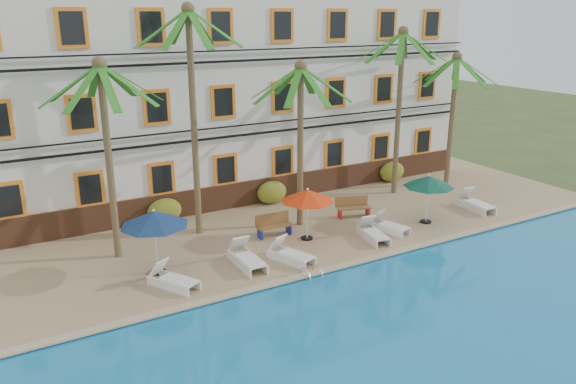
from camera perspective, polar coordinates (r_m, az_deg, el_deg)
ground at (r=21.53m, az=5.10°, el=-7.00°), size 100.00×100.00×0.00m
pool_deck at (r=25.42m, az=-1.33°, el=-2.68°), size 30.00×12.00×0.25m
swimming_pool at (r=16.96m, az=19.19°, el=-14.94°), size 26.00×12.00×0.20m
pool_coping at (r=20.76m, az=6.55°, el=-7.18°), size 30.00×0.35×0.06m
hotel_building at (r=28.54m, az=-6.28°, el=10.34°), size 25.40×6.44×10.22m
palm_a at (r=20.79m, az=-17.99°, el=5.81°), size 4.20×4.20×7.35m
palm_b at (r=22.27m, az=-9.70°, el=9.84°), size 4.20×4.20×9.14m
palm_c at (r=23.11m, az=1.28°, el=7.25°), size 4.20×4.20×6.99m
palm_d at (r=28.02m, az=11.29°, el=10.19°), size 4.20×4.20×8.18m
palm_e at (r=30.33m, az=16.45°, el=8.95°), size 4.20×4.20×6.90m
shrub_left at (r=24.92m, az=-12.43°, el=-1.88°), size 1.50×0.90×1.10m
shrub_mid at (r=26.84m, az=-1.66°, el=-0.04°), size 1.50×0.90×1.10m
shrub_right at (r=30.87m, az=10.51°, el=2.04°), size 1.50×0.90×1.10m
umbrella_blue at (r=19.72m, az=-13.43°, el=-2.65°), size 2.38×2.38×2.38m
umbrella_red at (r=22.19m, az=1.98°, el=-0.39°), size 2.16×2.16×2.16m
umbrella_green at (r=24.72m, az=14.11°, el=1.03°), size 2.18×2.18×2.19m
lounger_a at (r=19.29m, az=-11.65°, el=-8.64°), size 1.45×1.94×0.87m
lounger_b at (r=20.43m, az=-4.22°, el=-6.66°), size 0.77×2.05×0.96m
lounger_c at (r=20.76m, az=0.21°, el=-6.28°), size 1.26×1.99×0.89m
lounger_d at (r=22.94m, az=8.63°, el=-4.10°), size 1.01×1.93×0.87m
lounger_e at (r=23.89m, az=10.17°, el=-3.32°), size 1.06×1.84×0.82m
lounger_f at (r=27.49m, az=18.44°, el=-1.07°), size 0.89×2.08×0.96m
bench_left at (r=23.01m, az=-1.46°, el=-3.33°), size 1.52×0.56×0.93m
bench_right at (r=25.30m, az=6.66°, el=-1.47°), size 1.57×0.95×0.93m
pool_ladder at (r=19.75m, az=2.39°, el=-8.52°), size 0.54×0.74×0.74m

